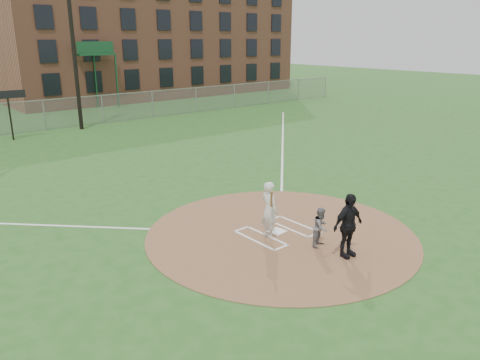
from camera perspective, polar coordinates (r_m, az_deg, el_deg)
ground at (r=14.80m, az=4.99°, el=-6.57°), size 140.00×140.00×0.00m
dirt_circle at (r=14.80m, az=4.99°, el=-6.54°), size 8.40×8.40×0.02m
home_plate at (r=14.90m, az=4.52°, el=-6.25°), size 0.53×0.53×0.03m
foul_line_first at (r=26.95m, az=5.21°, el=4.32°), size 17.04×17.04×0.01m
catcher at (r=13.90m, az=9.84°, el=-5.66°), size 0.67×0.58×1.18m
umpire at (r=13.27m, az=13.03°, el=-5.43°), size 1.10×0.51×1.84m
batters_boxes at (r=14.89m, az=4.59°, el=-6.31°), size 2.08×1.88×0.01m
batter_at_plate at (r=14.14m, az=3.59°, el=-3.67°), size 0.78×0.99×1.79m
outfield_fence at (r=33.36m, az=-22.74°, el=7.30°), size 56.08×0.08×2.03m
brick_warehouse at (r=54.02m, az=-12.05°, el=18.39°), size 30.00×17.17×15.00m
light_pole at (r=32.71m, az=-19.87°, el=17.32°), size 1.20×0.30×12.22m
scoreboard_sign at (r=30.81m, az=-26.45°, el=8.73°), size 2.00×0.10×2.93m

